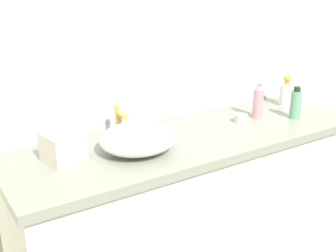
{
  "coord_description": "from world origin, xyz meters",
  "views": [
    {
      "loc": [
        -1.19,
        -1.06,
        1.58
      ],
      "look_at": [
        -0.26,
        0.39,
        0.96
      ],
      "focal_mm": 45.41,
      "sensor_mm": 36.0,
      "label": 1
    }
  ],
  "objects": [
    {
      "name": "lotion_bottle",
      "position": [
        0.47,
        0.33,
        0.95
      ],
      "size": [
        0.05,
        0.05,
        0.17
      ],
      "color": "#6CA684",
      "rests_on": "vanity_counter"
    },
    {
      "name": "sink_basin",
      "position": [
        -0.42,
        0.38,
        0.94
      ],
      "size": [
        0.33,
        0.3,
        0.12
      ],
      "primitive_type": "ellipsoid",
      "color": "white",
      "rests_on": "vanity_counter"
    },
    {
      "name": "vanity_counter",
      "position": [
        -0.11,
        0.41,
        0.44
      ],
      "size": [
        1.73,
        0.56,
        0.88
      ],
      "color": "white",
      "rests_on": "ground"
    },
    {
      "name": "tissue_box",
      "position": [
        -0.71,
        0.46,
        0.95
      ],
      "size": [
        0.16,
        0.16,
        0.16
      ],
      "color": "beige",
      "rests_on": "vanity_counter"
    },
    {
      "name": "candle_jar",
      "position": [
        0.19,
        0.43,
        0.9
      ],
      "size": [
        0.06,
        0.06,
        0.04
      ],
      "primitive_type": "cylinder",
      "color": "silver",
      "rests_on": "vanity_counter"
    },
    {
      "name": "perfume_bottle",
      "position": [
        0.32,
        0.44,
        0.96
      ],
      "size": [
        0.05,
        0.05,
        0.2
      ],
      "color": "pink",
      "rests_on": "vanity_counter"
    },
    {
      "name": "bathroom_wall_rear",
      "position": [
        0.0,
        0.73,
        1.3
      ],
      "size": [
        6.0,
        0.06,
        2.6
      ],
      "primitive_type": "cube",
      "color": "silver",
      "rests_on": "ground"
    },
    {
      "name": "soap_dispenser",
      "position": [
        0.6,
        0.51,
        0.95
      ],
      "size": [
        0.07,
        0.07,
        0.18
      ],
      "color": "white",
      "rests_on": "vanity_counter"
    },
    {
      "name": "faucet",
      "position": [
        -0.42,
        0.55,
        0.97
      ],
      "size": [
        0.03,
        0.11,
        0.16
      ],
      "color": "gold",
      "rests_on": "vanity_counter"
    }
  ]
}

